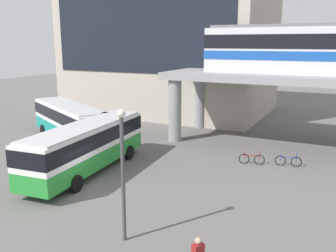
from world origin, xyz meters
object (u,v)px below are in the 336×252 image
object	(u,v)px
bus_main	(87,143)
bicycle_blue	(288,161)
station_building	(172,31)
bicycle_red	(252,159)
bus_secondary	(69,119)

from	to	relation	value
bus_main	bicycle_blue	distance (m)	13.74
station_building	bus_main	distance (m)	25.04
bicycle_red	bus_main	bearing A→B (deg)	-145.10
station_building	bicycle_red	bearing A→B (deg)	-49.35
bus_secondary	bicycle_blue	world-z (taller)	bus_secondary
station_building	bicycle_red	size ratio (longest dim) A/B	13.06
station_building	bicycle_blue	size ratio (longest dim) A/B	12.95
bus_main	bus_secondary	bearing A→B (deg)	138.49
station_building	bus_main	bearing A→B (deg)	-77.42
bus_main	station_building	bearing A→B (deg)	102.58
station_building	bicycle_blue	xyz separation A→B (m)	(16.81, -16.11, -9.31)
bus_secondary	bus_main	bearing A→B (deg)	-41.51
bicycle_red	bicycle_blue	distance (m)	2.47
bus_secondary	bicycle_red	size ratio (longest dim) A/B	6.20
bus_main	bicycle_red	bearing A→B (deg)	34.90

